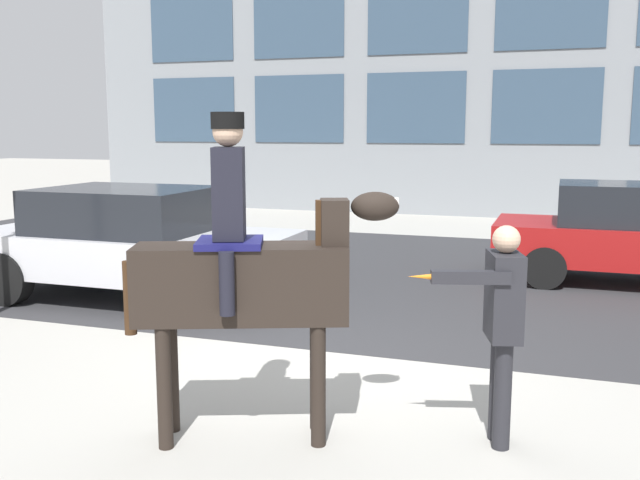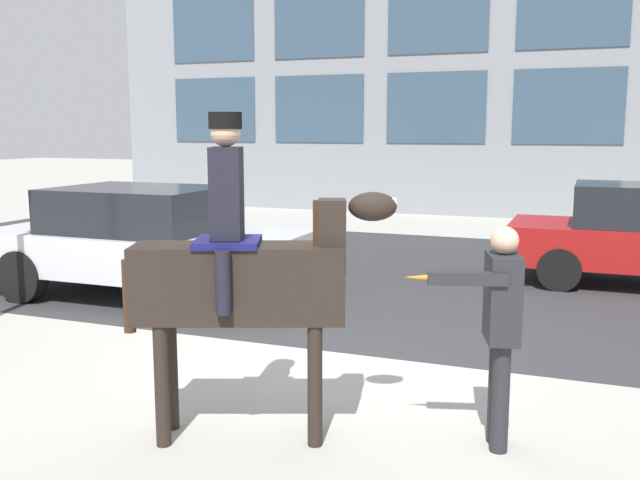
{
  "view_description": "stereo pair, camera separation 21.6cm",
  "coord_description": "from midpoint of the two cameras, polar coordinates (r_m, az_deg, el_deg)",
  "views": [
    {
      "loc": [
        2.19,
        -6.38,
        2.33
      ],
      "look_at": [
        0.36,
        -1.03,
        1.45
      ],
      "focal_mm": 40.0,
      "sensor_mm": 36.0,
      "label": 1
    },
    {
      "loc": [
        2.39,
        -6.31,
        2.33
      ],
      "look_at": [
        0.36,
        -1.03,
        1.45
      ],
      "focal_mm": 40.0,
      "sensor_mm": 36.0,
      "label": 2
    }
  ],
  "objects": [
    {
      "name": "pedestrian_bystander",
      "position": [
        5.35,
        15.31,
        -6.2
      ],
      "size": [
        0.8,
        0.61,
        1.65
      ],
      "rotation": [
        0.0,
        0.0,
        -2.86
      ],
      "color": "#232328",
      "rests_on": "ground_plane"
    },
    {
      "name": "street_car_near_lane",
      "position": [
        10.19,
        -13.34,
        0.0
      ],
      "size": [
        4.43,
        2.04,
        1.53
      ],
      "color": "#B7B7BC",
      "rests_on": "ground_plane"
    },
    {
      "name": "mounted_horse_lead",
      "position": [
        5.28,
        -4.9,
        -2.67
      ],
      "size": [
        1.93,
        1.0,
        2.45
      ],
      "rotation": [
        0.0,
        0.0,
        0.37
      ],
      "color": "black",
      "rests_on": "ground_plane"
    },
    {
      "name": "ground_plane",
      "position": [
        7.14,
        1.16,
        -10.17
      ],
      "size": [
        80.0,
        80.0,
        0.0
      ],
      "primitive_type": "plane",
      "color": "#9E9B93"
    },
    {
      "name": "road_surface",
      "position": [
        11.57,
        9.21,
        -2.83
      ],
      "size": [
        22.84,
        8.5,
        0.01
      ],
      "color": "#2D2D30",
      "rests_on": "ground_plane"
    }
  ]
}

